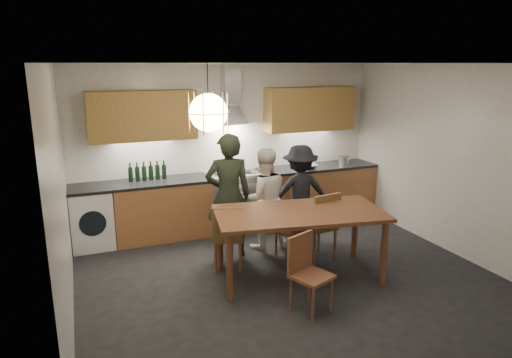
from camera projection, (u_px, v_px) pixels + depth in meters
name	position (u px, v px, depth m)	size (l,w,h in m)	color
ground	(288.00, 277.00, 5.71)	(5.00, 5.00, 0.00)	black
room_shell	(290.00, 143.00, 5.29)	(5.02, 4.52, 2.61)	white
counter_run	(237.00, 200.00, 7.36)	(5.00, 0.62, 0.90)	#B97847
range_stove	(236.00, 201.00, 7.35)	(0.90, 0.60, 0.92)	silver
wall_fixtures	(232.00, 111.00, 7.11)	(4.30, 0.54, 1.10)	#B88D47
pendant_lamp	(208.00, 113.00, 4.75)	(0.43, 0.43, 0.70)	black
dining_table	(299.00, 219.00, 5.54)	(2.18, 1.35, 0.86)	brown
chair_back_left	(228.00, 233.00, 5.80)	(0.50, 0.50, 0.87)	brown
chair_back_mid	(297.00, 227.00, 6.07)	(0.49, 0.49, 0.84)	brown
chair_back_right	(322.00, 222.00, 6.08)	(0.49, 0.49, 0.95)	brown
chair_front	(306.00, 268.00, 4.87)	(0.49, 0.49, 0.84)	brown
person_left	(228.00, 196.00, 6.17)	(0.63, 0.41, 1.72)	black
person_mid	(264.00, 199.00, 6.48)	(0.71, 0.55, 1.46)	silver
person_right	(300.00, 193.00, 6.81)	(0.93, 0.54, 1.44)	black
mixing_bowl	(309.00, 166.00, 7.60)	(0.28, 0.28, 0.07)	#AAAAAD
stock_pot	(344.00, 161.00, 7.90)	(0.19, 0.19, 0.13)	#ADACB0
wine_bottles	(147.00, 171.00, 6.80)	(0.56, 0.07, 0.28)	black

